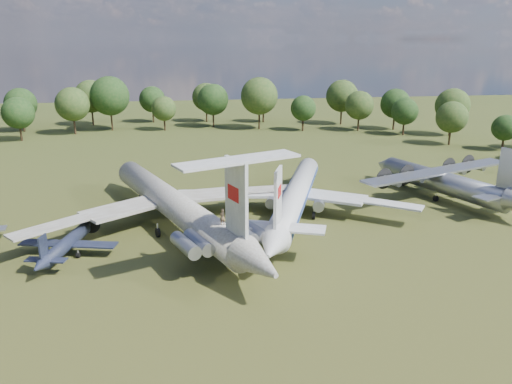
{
  "coord_description": "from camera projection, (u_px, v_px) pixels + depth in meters",
  "views": [
    {
      "loc": [
        -1.97,
        -64.57,
        24.76
      ],
      "look_at": [
        7.58,
        -0.95,
        5.0
      ],
      "focal_mm": 35.0,
      "sensor_mm": 36.0,
      "label": 1
    }
  ],
  "objects": [
    {
      "name": "small_prop_west",
      "position": [
        67.0,
        247.0,
        59.05
      ],
      "size": [
        15.04,
        18.18,
        2.33
      ],
      "primitive_type": null,
      "rotation": [
        0.0,
        0.0,
        -0.23
      ],
      "color": "black",
      "rests_on": "ground"
    },
    {
      "name": "an12_transport",
      "position": [
        442.0,
        185.0,
        80.53
      ],
      "size": [
        40.1,
        42.17,
        4.43
      ],
      "primitive_type": null,
      "rotation": [
        0.0,
        0.0,
        0.36
      ],
      "color": "#919398",
      "rests_on": "ground"
    },
    {
      "name": "il62_airliner",
      "position": [
        174.0,
        210.0,
        67.59
      ],
      "size": [
        58.47,
        65.32,
        5.27
      ],
      "primitive_type": null,
      "rotation": [
        0.0,
        0.0,
        0.38
      ],
      "color": "silver",
      "rests_on": "ground"
    },
    {
      "name": "tu104_jet",
      "position": [
        296.0,
        200.0,
        72.44
      ],
      "size": [
        49.64,
        56.6,
        4.72
      ],
      "primitive_type": null,
      "rotation": [
        0.0,
        0.0,
        -0.36
      ],
      "color": "silver",
      "rests_on": "ground"
    },
    {
      "name": "person_on_il62",
      "position": [
        222.0,
        217.0,
        54.39
      ],
      "size": [
        0.79,
        0.68,
        1.84
      ],
      "primitive_type": "imported",
      "rotation": [
        0.0,
        0.0,
        3.56
      ],
      "color": "brown",
      "rests_on": "il62_airliner"
    },
    {
      "name": "ground",
      "position": [
        201.0,
        227.0,
        68.59
      ],
      "size": [
        300.0,
        300.0,
        0.0
      ],
      "primitive_type": "plane",
      "color": "#203C14",
      "rests_on": "ground"
    }
  ]
}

